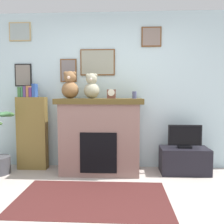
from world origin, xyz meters
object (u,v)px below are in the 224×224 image
at_px(teddy_bear_cream, 70,86).
at_px(fireplace, 100,135).
at_px(bookshelf, 32,131).
at_px(television, 185,137).
at_px(candle_jar, 134,95).
at_px(mantel_clock, 111,94).
at_px(teddy_bear_tan, 92,87).
at_px(tv_stand, 184,160).

bearing_deg(teddy_bear_cream, fireplace, 2.22).
xyz_separation_m(bookshelf, television, (2.47, -0.10, -0.07)).
xyz_separation_m(television, candle_jar, (-0.79, -0.02, 0.66)).
bearing_deg(teddy_bear_cream, candle_jar, 0.03).
height_order(television, teddy_bear_cream, teddy_bear_cream).
xyz_separation_m(television, teddy_bear_cream, (-1.80, -0.02, 0.79)).
height_order(fireplace, mantel_clock, mantel_clock).
height_order(bookshelf, mantel_clock, bookshelf).
height_order(candle_jar, teddy_bear_cream, teddy_bear_cream).
distance_m(television, mantel_clock, 1.33).
height_order(candle_jar, teddy_bear_tan, teddy_bear_tan).
height_order(fireplace, television, fireplace).
bearing_deg(tv_stand, mantel_clock, -179.04).
bearing_deg(teddy_bear_tan, fireplace, 7.86).
distance_m(bookshelf, teddy_bear_cream, 1.00).
bearing_deg(candle_jar, fireplace, 178.10).
xyz_separation_m(bookshelf, mantel_clock, (1.32, -0.12, 0.61)).
bearing_deg(teddy_bear_tan, candle_jar, 0.04).
bearing_deg(bookshelf, fireplace, -4.98).
bearing_deg(mantel_clock, fireplace, 173.69).
xyz_separation_m(bookshelf, candle_jar, (1.68, -0.12, 0.59)).
relative_size(television, candle_jar, 4.62).
bearing_deg(candle_jar, television, 1.17).
bearing_deg(teddy_bear_cream, teddy_bear_tan, 0.01).
bearing_deg(television, mantel_clock, -179.10).
bearing_deg(teddy_bear_tan, teddy_bear_cream, -179.99).
relative_size(candle_jar, mantel_clock, 0.77).
distance_m(television, teddy_bear_tan, 1.65).
height_order(television, teddy_bear_tan, teddy_bear_tan).
distance_m(fireplace, teddy_bear_cream, 0.91).
bearing_deg(bookshelf, candle_jar, -4.00).
relative_size(bookshelf, teddy_bear_cream, 3.29).
bearing_deg(fireplace, mantel_clock, -6.31).
bearing_deg(teddy_bear_cream, mantel_clock, -0.12).
relative_size(mantel_clock, teddy_bear_tan, 0.37).
relative_size(fireplace, tv_stand, 1.78).
height_order(bookshelf, candle_jar, bookshelf).
bearing_deg(mantel_clock, television, 0.90).
xyz_separation_m(fireplace, television, (1.32, -0.00, -0.02)).
xyz_separation_m(fireplace, mantel_clock, (0.18, -0.02, 0.65)).
height_order(bookshelf, tv_stand, bookshelf).
distance_m(tv_stand, teddy_bear_tan, 1.86).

